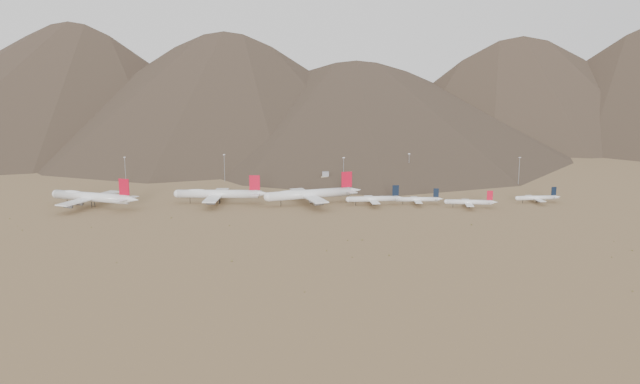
{
  "coord_description": "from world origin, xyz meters",
  "views": [
    {
      "loc": [
        28.94,
        -438.25,
        97.62
      ],
      "look_at": [
        25.59,
        30.0,
        10.12
      ],
      "focal_mm": 35.0,
      "sensor_mm": 36.0,
      "label": 1
    }
  ],
  "objects_px": {
    "widebody_west": "(92,197)",
    "narrowbody_a": "(374,199)",
    "widebody_east": "(310,194)",
    "widebody_centre": "(218,194)",
    "control_tower": "(326,179)",
    "narrowbody_b": "(418,199)"
  },
  "relations": [
    {
      "from": "widebody_west",
      "to": "widebody_centre",
      "type": "xyz_separation_m",
      "value": [
        92.89,
        14.82,
        -0.42
      ]
    },
    {
      "from": "control_tower",
      "to": "narrowbody_b",
      "type": "bearing_deg",
      "value": -50.73
    },
    {
      "from": "widebody_west",
      "to": "widebody_east",
      "type": "relative_size",
      "value": 0.99
    },
    {
      "from": "narrowbody_a",
      "to": "widebody_centre",
      "type": "bearing_deg",
      "value": 170.47
    },
    {
      "from": "widebody_west",
      "to": "widebody_east",
      "type": "xyz_separation_m",
      "value": [
        164.24,
        12.51,
        0.09
      ]
    },
    {
      "from": "widebody_west",
      "to": "narrowbody_a",
      "type": "xyz_separation_m",
      "value": [
        213.48,
        9.72,
        -3.19
      ]
    },
    {
      "from": "widebody_west",
      "to": "widebody_centre",
      "type": "distance_m",
      "value": 94.07
    },
    {
      "from": "narrowbody_b",
      "to": "control_tower",
      "type": "bearing_deg",
      "value": 128.18
    },
    {
      "from": "widebody_centre",
      "to": "narrowbody_b",
      "type": "bearing_deg",
      "value": 0.49
    },
    {
      "from": "widebody_east",
      "to": "control_tower",
      "type": "bearing_deg",
      "value": 61.41
    },
    {
      "from": "widebody_west",
      "to": "narrowbody_a",
      "type": "height_order",
      "value": "widebody_west"
    },
    {
      "from": "widebody_centre",
      "to": "narrowbody_a",
      "type": "distance_m",
      "value": 120.73
    },
    {
      "from": "widebody_east",
      "to": "control_tower",
      "type": "distance_m",
      "value": 88.29
    },
    {
      "from": "widebody_west",
      "to": "control_tower",
      "type": "bearing_deg",
      "value": 49.53
    },
    {
      "from": "widebody_centre",
      "to": "widebody_east",
      "type": "height_order",
      "value": "widebody_east"
    },
    {
      "from": "control_tower",
      "to": "widebody_east",
      "type": "bearing_deg",
      "value": -97.77
    },
    {
      "from": "narrowbody_a",
      "to": "narrowbody_b",
      "type": "xyz_separation_m",
      "value": [
        34.07,
        2.9,
        -0.87
      ]
    },
    {
      "from": "narrowbody_b",
      "to": "widebody_west",
      "type": "bearing_deg",
      "value": -178.17
    },
    {
      "from": "narrowbody_b",
      "to": "control_tower",
      "type": "xyz_separation_m",
      "value": [
        -71.38,
        87.32,
        1.27
      ]
    },
    {
      "from": "widebody_centre",
      "to": "widebody_east",
      "type": "xyz_separation_m",
      "value": [
        71.35,
        -2.32,
        0.51
      ]
    },
    {
      "from": "widebody_east",
      "to": "widebody_west",
      "type": "bearing_deg",
      "value": 163.53
    },
    {
      "from": "widebody_east",
      "to": "narrowbody_b",
      "type": "distance_m",
      "value": 83.41
    }
  ]
}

